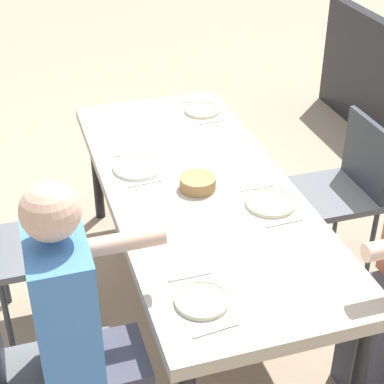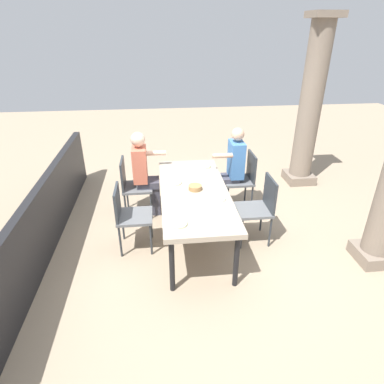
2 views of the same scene
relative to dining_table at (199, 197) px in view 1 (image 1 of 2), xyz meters
The scene contains 19 objects.
ground_plane 0.67m from the dining_table, ahead, with size 16.00×16.00×0.00m, color gray.
dining_table is the anchor object (origin of this frame).
chair_west_north 1.15m from the dining_table, 131.95° to the left, with size 0.44×0.44×0.91m.
chair_mid_north 0.87m from the dining_table, 82.15° to the left, with size 0.44×0.44×0.91m.
chair_mid_south 0.87m from the dining_table, 82.12° to the right, with size 0.44×0.44×0.87m.
diner_man_white 1.01m from the dining_table, 139.15° to the left, with size 0.35×0.49×1.32m.
plate_0 0.81m from the dining_table, 163.01° to the left, with size 0.20×0.20×0.02m.
fork_0 0.95m from the dining_table, 165.65° to the left, with size 0.02×0.17×0.01m, color silver.
spoon_0 0.67m from the dining_table, 159.21° to the left, with size 0.02×0.17×0.01m, color silver.
plate_1 0.36m from the dining_table, 134.13° to the right, with size 0.23×0.23×0.02m.
fork_1 0.48m from the dining_table, 147.25° to the right, with size 0.02×0.17×0.01m, color silver.
spoon_1 0.28m from the dining_table, 111.09° to the right, with size 0.02×0.17×0.01m, color silver.
plate_2 0.35m from the dining_table, 44.08° to the left, with size 0.25×0.25×0.02m.
fork_2 0.26m from the dining_table, 68.19° to the left, with size 0.02×0.17×0.01m, color silver.
spoon_2 0.46m from the dining_table, 30.99° to the left, with size 0.02×0.17×0.01m, color silver.
plate_3 0.83m from the dining_table, 18.95° to the right, with size 0.21×0.21×0.02m.
fork_3 0.69m from the dining_table, 23.05° to the right, with size 0.02×0.17×0.01m, color silver.
spoon_3 0.97m from the dining_table, 16.06° to the right, with size 0.02×0.17×0.01m, color silver.
bread_basket 0.09m from the dining_table, 145.96° to the left, with size 0.17×0.17×0.06m, color #9E7547.
Camera 1 is at (-2.41, 0.78, 2.29)m, focal length 59.08 mm.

